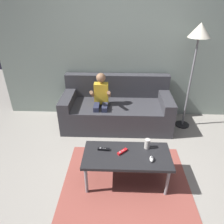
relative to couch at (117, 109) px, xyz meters
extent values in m
plane|color=#9E998E|center=(0.14, -1.45, -0.29)|extent=(8.76, 8.76, 0.00)
cube|color=gray|center=(0.14, 0.40, 0.96)|extent=(4.38, 0.05, 2.50)
cube|color=#38383D|center=(0.00, -0.05, -0.08)|extent=(1.80, 0.80, 0.41)
cube|color=#38383D|center=(0.00, 0.27, 0.33)|extent=(1.80, 0.16, 0.40)
cube|color=#38383D|center=(-0.81, -0.05, 0.21)|extent=(0.18, 0.80, 0.16)
cube|color=#38383D|center=(0.81, -0.05, 0.21)|extent=(0.18, 0.80, 0.16)
cylinder|color=#282D47|center=(-0.32, -0.37, -0.08)|extent=(0.07, 0.07, 0.41)
cylinder|color=#282D47|center=(-0.18, -0.37, -0.08)|extent=(0.07, 0.07, 0.41)
cube|color=#282D47|center=(-0.32, -0.23, 0.16)|extent=(0.08, 0.28, 0.08)
cube|color=#282D47|center=(-0.18, -0.23, 0.16)|extent=(0.08, 0.28, 0.08)
cube|color=gold|center=(-0.25, -0.09, 0.33)|extent=(0.22, 0.13, 0.34)
cylinder|color=#936B4C|center=(-0.38, -0.21, 0.37)|extent=(0.05, 0.25, 0.19)
cylinder|color=#936B4C|center=(-0.12, -0.21, 0.37)|extent=(0.05, 0.25, 0.19)
sphere|color=#936B4C|center=(-0.25, -0.09, 0.60)|extent=(0.15, 0.15, 0.15)
cube|color=#232326|center=(0.14, -1.33, 0.11)|extent=(1.01, 0.48, 0.04)
cylinder|color=gray|center=(-0.32, -1.52, -0.10)|extent=(0.04, 0.04, 0.38)
cylinder|color=gray|center=(0.59, -1.52, -0.10)|extent=(0.04, 0.04, 0.38)
cylinder|color=gray|center=(-0.32, -1.14, -0.10)|extent=(0.04, 0.04, 0.38)
cylinder|color=gray|center=(0.59, -1.14, -0.10)|extent=(0.04, 0.04, 0.38)
cube|color=#9E4C42|center=(0.14, -1.33, -0.28)|extent=(1.52, 1.25, 0.01)
cube|color=red|center=(0.09, -1.29, 0.14)|extent=(0.13, 0.12, 0.02)
cylinder|color=#99999E|center=(0.06, -1.32, 0.15)|extent=(0.02, 0.02, 0.00)
cylinder|color=silver|center=(0.09, -1.30, 0.15)|extent=(0.01, 0.01, 0.00)
cylinder|color=silver|center=(0.10, -1.28, 0.15)|extent=(0.01, 0.01, 0.00)
ellipsoid|color=white|center=(0.41, -1.41, 0.15)|extent=(0.05, 0.09, 0.04)
cylinder|color=#4C4C51|center=(0.41, -1.41, 0.17)|extent=(0.02, 0.02, 0.01)
cube|color=black|center=(-0.13, -1.26, 0.14)|extent=(0.14, 0.05, 0.02)
cylinder|color=#99999E|center=(-0.17, -1.25, 0.15)|extent=(0.02, 0.02, 0.00)
cylinder|color=silver|center=(-0.14, -1.26, 0.15)|extent=(0.01, 0.01, 0.00)
cylinder|color=silver|center=(-0.12, -1.26, 0.15)|extent=(0.01, 0.01, 0.00)
cylinder|color=silver|center=(0.38, -1.20, 0.19)|extent=(0.07, 0.07, 0.12)
cylinder|color=black|center=(1.16, -0.03, -0.28)|extent=(0.24, 0.24, 0.02)
cylinder|color=slate|center=(1.16, -0.03, 0.46)|extent=(0.03, 0.03, 1.46)
cone|color=beige|center=(1.16, -0.03, 1.29)|extent=(0.32, 0.32, 0.20)
camera|label=1|loc=(0.04, -3.21, 1.74)|focal=33.97mm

